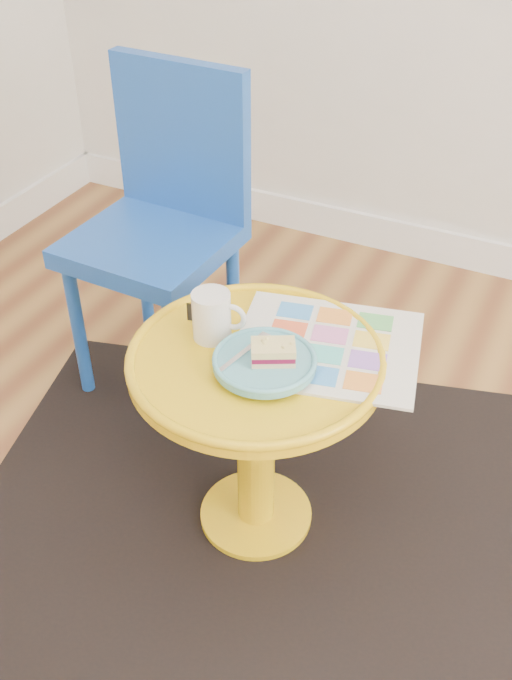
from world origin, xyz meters
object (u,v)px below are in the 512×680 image
at_px(chair, 164,214).
at_px(side_table, 256,408).
at_px(mug, 213,315).
at_px(newspaper, 327,346).
at_px(plate, 265,362).

bearing_deg(chair, side_table, -39.20).
xyz_separation_m(side_table, chair, (-0.46, 0.41, 0.14)).
distance_m(side_table, mug, 0.21).
height_order(side_table, newspaper, newspaper).
height_order(chair, plate, chair).
bearing_deg(side_table, newspaper, 38.07).
height_order(mug, plate, mug).
height_order(side_table, mug, mug).
xyz_separation_m(chair, plate, (0.49, -0.44, 0.01)).
distance_m(mug, plate, 0.15).
bearing_deg(side_table, chair, 138.21).
relative_size(side_table, mug, 4.55).
xyz_separation_m(side_table, plate, (0.03, -0.03, 0.15)).
relative_size(side_table, newspaper, 1.40).
relative_size(chair, newspaper, 2.36).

